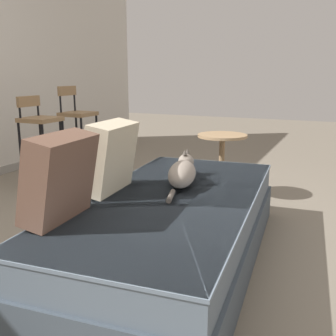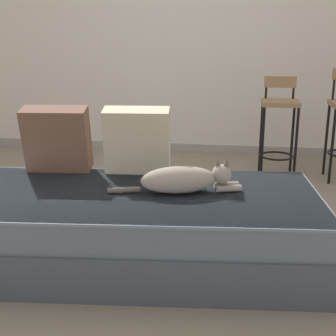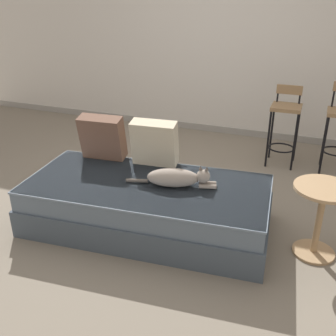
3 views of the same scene
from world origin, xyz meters
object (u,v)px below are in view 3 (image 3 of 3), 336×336
Objects in this scene: bar_stool_near_window at (285,119)px; cat at (177,178)px; throw_pillow_middle at (155,143)px; side_table at (321,211)px; couch at (147,205)px; throw_pillow_corner at (102,137)px.

cat is at bearing -110.55° from bar_stool_near_window.
bar_stool_near_window is (0.99, 1.42, -0.09)m from throw_pillow_middle.
cat is 1.87m from bar_stool_near_window.
cat is at bearing -44.80° from throw_pillow_middle.
side_table is (1.44, -0.26, -0.25)m from throw_pillow_middle.
couch is 4.95× the size of throw_pillow_corner.
throw_pillow_corner is at bearing -135.44° from bar_stool_near_window.
bar_stool_near_window reaches higher than throw_pillow_corner.
couch is 1.37m from side_table.
throw_pillow_corner reaches higher than throw_pillow_middle.
throw_pillow_middle is (-0.08, 0.37, 0.41)m from couch.
cat reaches higher than side_table.
side_table is (1.11, 0.07, -0.11)m from cat.
bar_stool_near_window is at bearing 105.00° from side_table.
throw_pillow_corner is at bearing 161.10° from cat.
side_table reaches higher than couch.
side_table is at bearing -6.28° from throw_pillow_corner.
throw_pillow_middle is at bearing 102.46° from couch.
throw_pillow_corner is 2.09m from bar_stool_near_window.
throw_pillow_middle is 0.47× the size of bar_stool_near_window.
couch is at bearing -77.54° from throw_pillow_middle.
bar_stool_near_window is at bearing 55.30° from throw_pillow_middle.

